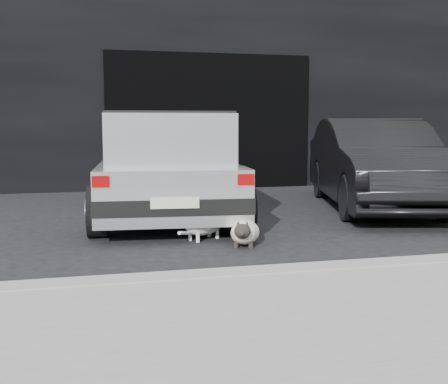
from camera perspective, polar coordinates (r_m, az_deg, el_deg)
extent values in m
plane|color=black|center=(6.94, -2.33, -3.47)|extent=(80.00, 80.00, 0.00)
cube|color=black|center=(12.97, -3.39, 12.42)|extent=(34.00, 4.00, 5.00)
cube|color=black|center=(10.94, -1.41, 7.16)|extent=(4.00, 0.10, 2.60)
cube|color=gray|center=(4.87, 15.78, -7.48)|extent=(18.00, 0.25, 0.12)
cube|color=silver|center=(7.66, -5.91, 1.05)|extent=(2.02, 3.90, 0.60)
cube|color=silver|center=(7.43, -5.90, 5.50)|extent=(1.70, 2.63, 0.60)
cube|color=black|center=(7.43, -5.90, 5.50)|extent=(1.70, 2.54, 0.48)
cube|color=black|center=(5.87, -5.06, -1.56)|extent=(1.71, 0.31, 0.17)
cube|color=black|center=(9.47, -6.43, 1.63)|extent=(1.71, 0.31, 0.17)
cube|color=silver|center=(5.78, -5.01, -1.12)|extent=(0.50, 0.06, 0.12)
cube|color=#8C0707|center=(5.76, -12.43, 1.04)|extent=(0.18, 0.04, 0.12)
cube|color=#8C0707|center=(5.85, 2.24, 1.28)|extent=(0.18, 0.04, 0.12)
cube|color=black|center=(7.43, -5.93, 7.91)|extent=(1.68, 2.38, 0.03)
cylinder|color=black|center=(6.35, -12.72, -1.95)|extent=(0.26, 0.60, 0.58)
cylinder|color=slate|center=(6.36, -13.76, -1.97)|extent=(0.05, 0.32, 0.32)
cylinder|color=black|center=(6.44, 1.99, -1.66)|extent=(0.26, 0.60, 0.58)
cylinder|color=slate|center=(6.47, 3.00, -1.64)|extent=(0.05, 0.32, 0.32)
cylinder|color=black|center=(8.98, -11.54, 0.63)|extent=(0.26, 0.60, 0.58)
cylinder|color=slate|center=(8.99, -12.27, 0.61)|extent=(0.05, 0.32, 0.32)
cylinder|color=black|center=(9.04, -1.10, 0.81)|extent=(0.26, 0.60, 0.58)
cylinder|color=slate|center=(9.06, -0.37, 0.82)|extent=(0.05, 0.32, 0.32)
imported|color=black|center=(8.62, 15.13, 2.80)|extent=(2.41, 4.29, 1.34)
ellipsoid|color=beige|center=(5.87, 2.16, -4.11)|extent=(0.49, 0.66, 0.23)
ellipsoid|color=beige|center=(5.72, 2.02, -4.12)|extent=(0.33, 0.33, 0.22)
ellipsoid|color=black|center=(5.56, 1.87, -4.02)|extent=(0.21, 0.20, 0.15)
sphere|color=black|center=(5.49, 1.81, -4.23)|extent=(0.07, 0.07, 0.07)
cone|color=black|center=(5.56, 2.34, -3.28)|extent=(0.08, 0.08, 0.08)
cone|color=black|center=(5.57, 1.45, -3.26)|extent=(0.08, 0.08, 0.08)
cylinder|color=black|center=(5.71, 2.74, -5.35)|extent=(0.05, 0.05, 0.07)
cylinder|color=black|center=(5.72, 1.25, -5.32)|extent=(0.05, 0.05, 0.07)
cylinder|color=black|center=(6.05, 3.01, -4.65)|extent=(0.05, 0.05, 0.07)
cylinder|color=black|center=(6.06, 1.60, -4.62)|extent=(0.05, 0.05, 0.07)
cylinder|color=black|center=(6.19, 2.43, -3.89)|extent=(0.05, 0.33, 0.10)
ellipsoid|color=silver|center=(6.10, -2.07, -3.40)|extent=(0.55, 0.47, 0.21)
ellipsoid|color=silver|center=(6.18, -1.24, -3.05)|extent=(0.30, 0.30, 0.18)
ellipsoid|color=silver|center=(6.26, -0.40, -2.24)|extent=(0.18, 0.18, 0.13)
sphere|color=silver|center=(6.30, -0.04, -2.24)|extent=(0.06, 0.06, 0.06)
cone|color=silver|center=(6.27, -0.73, -1.69)|extent=(0.07, 0.07, 0.07)
cone|color=silver|center=(6.22, -0.26, -1.76)|extent=(0.07, 0.07, 0.07)
cylinder|color=silver|center=(6.26, -1.49, -4.02)|extent=(0.04, 0.04, 0.12)
cylinder|color=silver|center=(6.18, -0.68, -4.17)|extent=(0.04, 0.04, 0.12)
cylinder|color=silver|center=(6.07, -3.47, -4.39)|extent=(0.04, 0.04, 0.12)
cylinder|color=silver|center=(5.98, -2.66, -4.55)|extent=(0.04, 0.04, 0.12)
cylinder|color=silver|center=(5.93, -3.95, -4.18)|extent=(0.20, 0.24, 0.08)
ellipsoid|color=gray|center=(6.02, -2.54, -3.32)|extent=(0.22, 0.21, 0.09)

